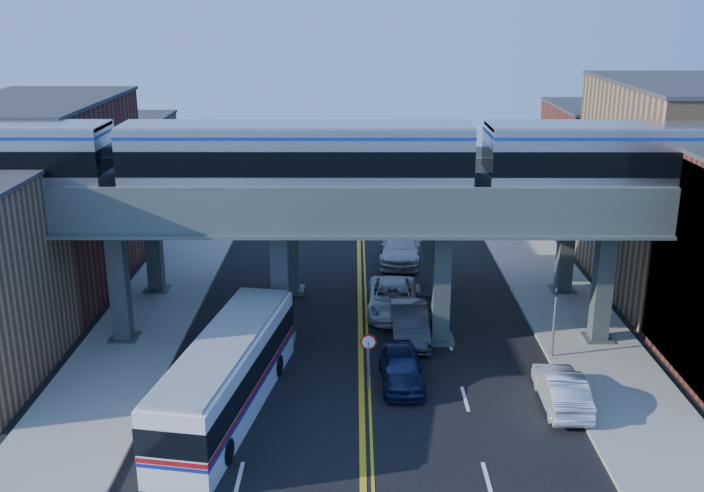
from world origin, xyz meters
The scene contains 19 objects.
ground centered at (0.00, 0.00, 0.00)m, with size 120.00×120.00×0.00m, color black.
sidewalk_west centered at (-11.50, 10.00, 0.08)m, with size 5.00×70.00×0.16m, color gray.
sidewalk_east centered at (11.50, 10.00, 0.08)m, with size 5.00×70.00×0.16m, color gray.
building_west_b centered at (-18.50, 16.00, 5.50)m, with size 8.00×14.00×11.00m, color brown.
building_west_c centered at (-18.50, 29.00, 4.00)m, with size 8.00×10.00×8.00m, color olive.
building_east_b centered at (18.50, 16.00, 6.00)m, with size 8.00×14.00×12.00m, color olive.
building_east_c centered at (18.50, 29.00, 4.50)m, with size 8.00×10.00×9.00m, color brown.
mural_panel centered at (14.55, 4.00, 4.75)m, with size 0.10×9.50×9.50m, color teal.
elevated_viaduct_near centered at (0.00, 8.00, 6.47)m, with size 52.00×3.60×7.40m.
elevated_viaduct_far centered at (0.00, 15.00, 6.47)m, with size 52.00×3.60×7.40m.
transit_train centered at (-3.04, 8.00, 9.41)m, with size 50.75×3.18×3.72m.
stop_sign centered at (0.30, 3.00, 1.76)m, with size 0.76×0.09×2.63m.
traffic_signal centered at (9.20, 6.00, 2.30)m, with size 0.15×0.18×4.10m.
transit_bus centered at (-5.63, 1.03, 1.61)m, with size 4.69×12.44×3.13m.
car_lane_a centered at (1.80, 3.49, 0.79)m, with size 1.87×4.64×1.58m, color #0E1736.
car_lane_b centered at (2.48, 8.36, 0.87)m, with size 1.83×5.25×1.73m, color #28282A.
car_lane_c centered at (1.80, 11.92, 0.82)m, with size 2.72×5.91×1.64m, color silver.
car_lane_d centered at (2.75, 20.92, 0.91)m, with size 2.55×6.27×1.82m, color silver.
car_parked_curb centered at (8.50, 1.44, 0.78)m, with size 1.66×4.75×1.56m, color #B7B8BD.
Camera 1 is at (-0.33, -28.46, 16.60)m, focal length 40.00 mm.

